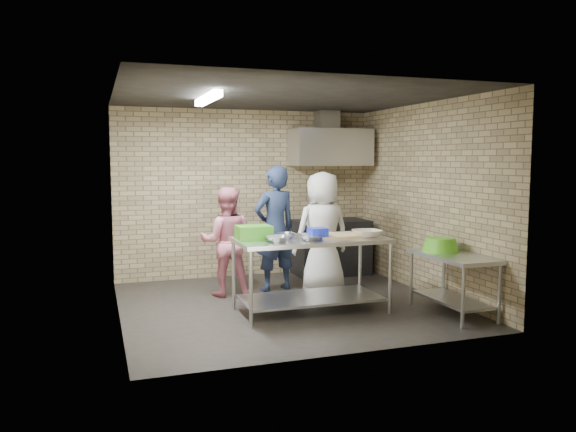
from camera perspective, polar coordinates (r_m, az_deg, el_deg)
The scene contains 25 objects.
floor at distance 7.52m, azimuth -0.23°, elevation -8.92°, with size 4.20×4.20×0.00m, color black.
ceiling at distance 7.32m, azimuth -0.24°, elevation 11.99°, with size 4.20×4.20×0.00m, color black.
back_wall at distance 9.21m, azimuth -4.23°, elevation 2.29°, with size 4.20×0.06×2.70m, color tan.
front_wall at distance 5.45m, azimuth 6.53°, elevation -0.15°, with size 4.20×0.06×2.70m, color tan.
left_wall at distance 6.92m, azimuth -16.95°, elevation 0.89°, with size 0.06×4.00×2.70m, color tan.
right_wall at distance 8.21m, azimuth 13.79°, elevation 1.71°, with size 0.06×4.00×2.70m, color tan.
prep_table at distance 7.07m, azimuth 2.31°, elevation -5.98°, with size 1.87×0.94×0.94m, color silver.
side_counter at distance 7.28m, azimuth 16.31°, elevation -6.62°, with size 0.60×1.20×0.75m, color silver.
stove at distance 9.41m, azimuth 4.34°, elevation -3.15°, with size 1.20×0.70×0.90m, color black.
range_hood at distance 9.35m, azimuth 4.30°, elevation 6.94°, with size 1.30×0.60×0.60m, color silver.
hood_duct at distance 9.51m, azimuth 3.96°, elevation 9.63°, with size 0.35×0.30×0.30m, color #A5A8AD.
wall_shelf at distance 9.64m, azimuth 5.49°, elevation 5.82°, with size 0.80×0.20×0.04m, color #3F2B19.
fluorescent_fixture at distance 7.06m, azimuth -8.12°, elevation 11.67°, with size 0.10×1.25×0.08m, color white.
green_crate at distance 6.88m, azimuth -3.49°, elevation -1.67°, with size 0.42×0.31×0.17m, color #35921B.
blue_tub at distance 6.91m, azimuth 3.01°, elevation -1.76°, with size 0.21×0.21×0.14m, color #192AC0.
cutting_board at distance 7.11m, azimuth 5.01°, elevation -1.99°, with size 0.57×0.44×0.03m, color #D5BA7B.
mixing_bowl_a at distance 6.63m, azimuth -1.08°, elevation -2.34°, with size 0.29×0.29×0.07m, color #A8AAAF.
mixing_bowl_b at distance 6.93m, azimuth -0.14°, elevation -2.00°, with size 0.22×0.22×0.07m, color #ACADB3.
mixing_bowl_c at distance 6.75m, azimuth 2.21°, elevation -2.23°, with size 0.27×0.27×0.07m, color #A9ACB0.
ceramic_bowl at distance 7.13m, azimuth 8.01°, elevation -1.76°, with size 0.36×0.36×0.09m, color #C2B29B.
green_basin at distance 7.39m, azimuth 15.16°, elevation -2.78°, with size 0.46×0.46×0.17m, color #59C626, non-canonical shape.
bottle_green at distance 9.70m, azimuth 6.30°, elevation 6.37°, with size 0.06×0.06×0.15m, color green.
man_navy at distance 8.17m, azimuth -1.33°, elevation -1.27°, with size 0.66×0.43×1.81m, color #151D35.
woman_pink at distance 7.92m, azimuth -6.27°, elevation -2.59°, with size 0.74×0.58×1.52m, color #C7697D.
woman_white at distance 8.12m, azimuth 3.48°, elevation -1.62°, with size 0.85×0.55×1.73m, color white.
Camera 1 is at (-2.33, -6.89, 1.91)m, focal length 35.17 mm.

